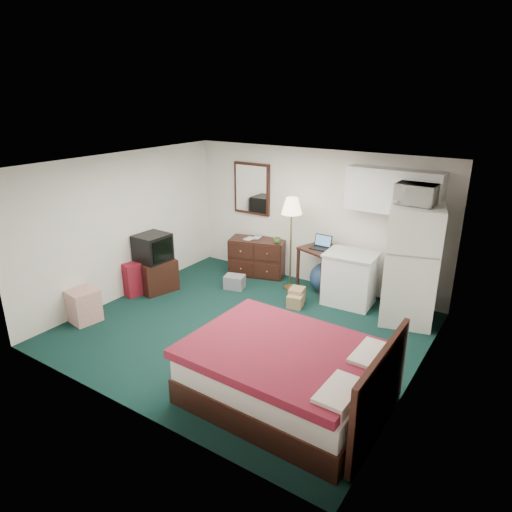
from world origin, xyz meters
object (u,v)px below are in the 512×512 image
Objects in this scene: dresser at (258,257)px; tv_stand at (156,275)px; desk at (321,270)px; floor_lamp at (291,244)px; kitchen_counter at (350,280)px; bed at (285,374)px; suitcase at (135,279)px; fridge at (411,265)px.

tv_stand is (-1.15, -1.63, -0.08)m from dresser.
floor_lamp is at bearing -143.38° from desk.
kitchen_counter reaches higher than bed.
floor_lamp is 2.85m from suitcase.
floor_lamp reaches higher than kitchen_counter.
tv_stand is 0.40m from suitcase.
suitcase is at bearing -125.44° from desk.
tv_stand is at bearing -129.48° from desk.
bed reaches higher than suitcase.
tv_stand is at bearing -177.42° from fridge.
dresser reaches higher than bed.
dresser is 1.99m from tv_stand.
tv_stand is (-2.55, -1.58, -0.13)m from desk.
floor_lamp reaches higher than dresser.
desk is 3.00m from tv_stand.
kitchen_counter reaches higher than desk.
fridge is (0.99, -0.08, 0.50)m from kitchen_counter.
dresser is 0.63× the size of floor_lamp.
floor_lamp is 2.86× the size of suitcase.
kitchen_counter reaches higher than tv_stand.
suitcase is (-2.16, -1.77, -0.55)m from floor_lamp.
floor_lamp is at bearing 119.41° from bed.
floor_lamp is 2.04× the size of desk.
desk reaches higher than bed.
bed is at bearing -69.26° from dresser.
fridge is at bearing -23.10° from dresser.
suitcase reaches higher than tv_stand.
fridge reaches higher than suitcase.
suitcase is at bearing -95.88° from tv_stand.
kitchen_counter is at bearing -23.78° from dresser.
fridge reaches higher than kitchen_counter.
dresser is 1.71× the size of tv_stand.
fridge is at bearing 33.77° from tv_stand.
kitchen_counter is 3.76m from suitcase.
kitchen_counter reaches higher than dresser.
fridge is at bearing 9.29° from desk.
desk is 3.33m from suitcase.
kitchen_counter is 1.11m from fridge.
suitcase is (-3.70, 1.09, -0.04)m from bed.
desk reaches higher than suitcase.
desk is at bearing -19.12° from dresser.
desk is 1.40× the size of suitcase.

